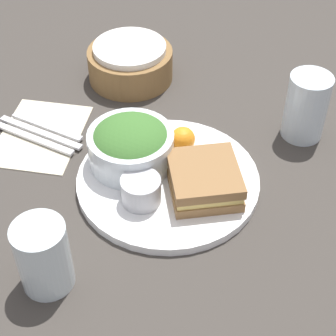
% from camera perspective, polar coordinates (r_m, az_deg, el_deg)
% --- Properties ---
extents(ground_plane, '(4.00, 4.00, 0.00)m').
position_cam_1_polar(ground_plane, '(0.89, -0.00, -1.60)').
color(ground_plane, '#3D3833').
extents(plate, '(0.29, 0.29, 0.01)m').
position_cam_1_polar(plate, '(0.88, -0.00, -1.28)').
color(plate, white).
rests_on(plate, ground_plane).
extents(sandwich, '(0.13, 0.14, 0.04)m').
position_cam_1_polar(sandwich, '(0.84, 3.70, -1.18)').
color(sandwich, olive).
rests_on(sandwich, plate).
extents(salad_bowl, '(0.14, 0.14, 0.07)m').
position_cam_1_polar(salad_bowl, '(0.88, -3.80, 2.41)').
color(salad_bowl, white).
rests_on(salad_bowl, plate).
extents(dressing_cup, '(0.06, 0.06, 0.04)m').
position_cam_1_polar(dressing_cup, '(0.83, -2.77, -2.27)').
color(dressing_cup, '#B7B7BC').
rests_on(dressing_cup, plate).
extents(orange_wedge, '(0.04, 0.04, 0.04)m').
position_cam_1_polar(orange_wedge, '(0.91, 1.51, 2.96)').
color(orange_wedge, orange).
rests_on(orange_wedge, plate).
extents(drink_glass, '(0.07, 0.07, 0.12)m').
position_cam_1_polar(drink_glass, '(0.97, 13.87, 6.08)').
color(drink_glass, silver).
rests_on(drink_glass, ground_plane).
extents(bread_basket, '(0.16, 0.16, 0.07)m').
position_cam_1_polar(bread_basket, '(1.09, -3.85, 10.64)').
color(bread_basket, olive).
rests_on(bread_basket, ground_plane).
extents(napkin, '(0.14, 0.18, 0.00)m').
position_cam_1_polar(napkin, '(1.00, -12.80, 3.35)').
color(napkin, beige).
rests_on(napkin, ground_plane).
extents(fork, '(0.16, 0.06, 0.01)m').
position_cam_1_polar(fork, '(0.98, -13.47, 2.94)').
color(fork, silver).
rests_on(fork, napkin).
extents(knife, '(0.16, 0.06, 0.01)m').
position_cam_1_polar(knife, '(0.99, -12.84, 3.54)').
color(knife, silver).
rests_on(knife, napkin).
extents(spoon, '(0.14, 0.06, 0.01)m').
position_cam_1_polar(spoon, '(1.00, -12.22, 4.14)').
color(spoon, silver).
rests_on(spoon, napkin).
extents(water_glass, '(0.07, 0.07, 0.11)m').
position_cam_1_polar(water_glass, '(0.74, -12.54, -8.75)').
color(water_glass, silver).
rests_on(water_glass, ground_plane).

